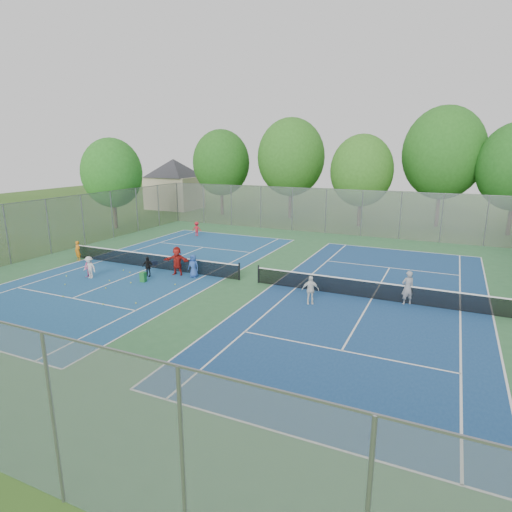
{
  "coord_description": "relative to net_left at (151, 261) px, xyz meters",
  "views": [
    {
      "loc": [
        10.26,
        -21.28,
        7.5
      ],
      "look_at": [
        0.0,
        1.0,
        1.3
      ],
      "focal_mm": 30.0,
      "sensor_mm": 36.0,
      "label": 1
    }
  ],
  "objects": [
    {
      "name": "court_pad",
      "position": [
        7.0,
        0.0,
        -0.45
      ],
      "size": [
        32.0,
        32.0,
        0.01
      ],
      "primitive_type": "cube",
      "color": "#31683B",
      "rests_on": "ground"
    },
    {
      "name": "fence_west",
      "position": [
        -9.0,
        0.0,
        1.54
      ],
      "size": [
        0.1,
        32.0,
        4.0
      ],
      "primitive_type": "cube",
      "rotation": [
        0.0,
        0.0,
        1.57
      ],
      "color": "gray",
      "rests_on": "ground"
    },
    {
      "name": "tennis_ball_6",
      "position": [
        3.52,
        -5.66,
        -0.42
      ],
      "size": [
        0.07,
        0.07,
        0.07
      ],
      "primitive_type": "sphere",
      "color": "#CFD331",
      "rests_on": "ground"
    },
    {
      "name": "ball_hopper",
      "position": [
        1.51,
        -2.61,
        -0.16
      ],
      "size": [
        0.34,
        0.34,
        0.59
      ],
      "primitive_type": "cube",
      "rotation": [
        0.0,
        0.0,
        0.14
      ],
      "color": "#227F32",
      "rests_on": "ground"
    },
    {
      "name": "tree_nr",
      "position": [
        16.0,
        24.0,
        6.59
      ],
      "size": [
        7.6,
        7.6,
        11.42
      ],
      "color": "#443326",
      "rests_on": "ground"
    },
    {
      "name": "tree_side_w",
      "position": [
        -12.0,
        10.0,
        4.79
      ],
      "size": [
        5.6,
        5.6,
        8.47
      ],
      "color": "#443326",
      "rests_on": "ground"
    },
    {
      "name": "ball_crate",
      "position": [
        -0.2,
        0.58,
        -0.31
      ],
      "size": [
        0.41,
        0.41,
        0.28
      ],
      "primitive_type": "cube",
      "rotation": [
        0.0,
        0.0,
        -0.3
      ],
      "color": "blue",
      "rests_on": "ground"
    },
    {
      "name": "tennis_ball_0",
      "position": [
        1.04,
        -3.15,
        -0.42
      ],
      "size": [
        0.07,
        0.07,
        0.07
      ],
      "primitive_type": "sphere",
      "color": "yellow",
      "rests_on": "ground"
    },
    {
      "name": "tree_nl",
      "position": [
        1.0,
        23.0,
        6.09
      ],
      "size": [
        7.2,
        7.2,
        10.69
      ],
      "color": "#443326",
      "rests_on": "ground"
    },
    {
      "name": "court_left",
      "position": [
        0.0,
        0.0,
        -0.44
      ],
      "size": [
        10.97,
        23.77,
        0.01
      ],
      "primitive_type": "cube",
      "color": "navy",
      "rests_on": "court_pad"
    },
    {
      "name": "ground",
      "position": [
        7.0,
        0.0,
        -0.46
      ],
      "size": [
        120.0,
        120.0,
        0.0
      ],
      "primitive_type": "plane",
      "color": "#30561B",
      "rests_on": "ground"
    },
    {
      "name": "tennis_ball_9",
      "position": [
        0.45,
        -4.49,
        -0.42
      ],
      "size": [
        0.07,
        0.07,
        0.07
      ],
      "primitive_type": "sphere",
      "color": "gold",
      "rests_on": "ground"
    },
    {
      "name": "student_f",
      "position": [
        2.48,
        -0.6,
        0.43
      ],
      "size": [
        1.7,
        0.82,
        1.76
      ],
      "primitive_type": "imported",
      "rotation": [
        0.0,
        0.0,
        0.19
      ],
      "color": "#A21D17",
      "rests_on": "ground"
    },
    {
      "name": "student_a",
      "position": [
        -5.68,
        -0.6,
        0.23
      ],
      "size": [
        0.55,
        0.42,
        1.37
      ],
      "primitive_type": "imported",
      "rotation": [
        0.0,
        0.0,
        -0.19
      ],
      "color": "orange",
      "rests_on": "ground"
    },
    {
      "name": "net_left",
      "position": [
        0.0,
        0.0,
        0.0
      ],
      "size": [
        12.87,
        0.1,
        0.91
      ],
      "primitive_type": "cube",
      "color": "black",
      "rests_on": "ground"
    },
    {
      "name": "tennis_ball_5",
      "position": [
        -3.36,
        -3.74,
        -0.42
      ],
      "size": [
        0.07,
        0.07,
        0.07
      ],
      "primitive_type": "sphere",
      "color": "#D1EB36",
      "rests_on": "ground"
    },
    {
      "name": "teen_court_b",
      "position": [
        11.32,
        -2.0,
        0.27
      ],
      "size": [
        0.92,
        0.66,
        1.44
      ],
      "primitive_type": "imported",
      "rotation": [
        0.0,
        0.0,
        0.41
      ],
      "color": "white",
      "rests_on": "ground"
    },
    {
      "name": "tennis_ball_1",
      "position": [
        -0.56,
        -6.46,
        -0.42
      ],
      "size": [
        0.07,
        0.07,
        0.07
      ],
      "primitive_type": "sphere",
      "color": "#CFD932",
      "rests_on": "ground"
    },
    {
      "name": "tennis_ball_8",
      "position": [
        2.15,
        -6.46,
        -0.42
      ],
      "size": [
        0.07,
        0.07,
        0.07
      ],
      "primitive_type": "sphere",
      "color": "#BEDB33",
      "rests_on": "ground"
    },
    {
      "name": "tennis_ball_10",
      "position": [
        -0.43,
        -1.52,
        -0.42
      ],
      "size": [
        0.07,
        0.07,
        0.07
      ],
      "primitive_type": "sphere",
      "color": "gold",
      "rests_on": "ground"
    },
    {
      "name": "student_e",
      "position": [
        3.63,
        -0.6,
        0.25
      ],
      "size": [
        0.69,
        0.46,
        1.4
      ],
      "primitive_type": "imported",
      "rotation": [
        0.0,
        0.0,
        0.02
      ],
      "color": "#2A4E9A",
      "rests_on": "ground"
    },
    {
      "name": "fence_north",
      "position": [
        7.0,
        16.0,
        1.54
      ],
      "size": [
        32.0,
        0.1,
        4.0
      ],
      "primitive_type": "cube",
      "color": "gray",
      "rests_on": "ground"
    },
    {
      "name": "student_c",
      "position": [
        -1.83,
        -3.34,
        0.21
      ],
      "size": [
        0.87,
        0.52,
        1.33
      ],
      "primitive_type": "imported",
      "rotation": [
        0.0,
        0.0,
        0.03
      ],
      "color": "silver",
      "rests_on": "ground"
    },
    {
      "name": "student_b",
      "position": [
        -1.96,
        -3.27,
        0.16
      ],
      "size": [
        0.64,
        0.52,
        1.23
      ],
      "primitive_type": "imported",
      "rotation": [
        0.0,
        0.0,
        0.1
      ],
      "color": "#E45895",
      "rests_on": "ground"
    },
    {
      "name": "court_right",
      "position": [
        14.0,
        0.0,
        -0.44
      ],
      "size": [
        10.97,
        23.77,
        0.01
      ],
      "primitive_type": "cube",
      "color": "navy",
      "rests_on": "court_pad"
    },
    {
      "name": "tree_nw",
      "position": [
        -7.0,
        22.0,
        5.44
      ],
      "size": [
        6.4,
        6.4,
        9.58
      ],
      "color": "#443326",
      "rests_on": "ground"
    },
    {
      "name": "tennis_ball_2",
      "position": [
        -1.12,
        -1.31,
        -0.42
      ],
      "size": [
        0.07,
        0.07,
        0.07
      ],
      "primitive_type": "sphere",
      "color": "#BAE435",
      "rests_on": "ground"
    },
    {
      "name": "child_far_baseline",
      "position": [
        -2.88,
        10.05,
        0.18
      ],
      "size": [
        0.91,
        0.65,
        1.27
      ],
      "primitive_type": "imported",
      "rotation": [
        0.0,
        0.0,
        3.38
      ],
      "color": "red",
      "rests_on": "ground"
    },
    {
      "name": "tree_nc",
      "position": [
        9.0,
        21.0,
        4.94
      ],
      "size": [
        6.0,
        6.0,
        8.85
      ],
      "color": "#443326",
      "rests_on": "ground"
    },
    {
      "name": "tennis_ball_3",
      "position": [
        -2.12,
        -4.95,
        -0.42
      ],
      "size": [
        0.07,
        0.07,
        0.07
      ],
      "primitive_type": "sphere",
      "color": "#B0C52E",
      "rests_on": "ground"
    },
    {
      "name": "net_right",
      "position": [
        14.0,
        0.0,
        0.0
      ],
      "size": [
        12.87,
        0.1,
        0.91
      ],
      "primitive_type": "cube",
      "color": "black",
      "rests_on": "ground"
    },
    {
      "name": "house",
      "position": [
        -15.0,
        24.0,
        3.76
      ],
      "size": [
        11.03,
        11.03,
        7.3
      ],
      "color": "#B7A88C",
      "rests_on": "ground"
    },
    {
      "name": "student_d",
      "position": [
        1.05,
        -1.61,
        0.16
      ],
      "size": [
        0.76,
        0.43,
        1.22
      ],
      "primitive_type": "imported",
      "rotation": [
        0.0,
        0.0,
        0.19
      ],
      "color": "black",
      "rests_on": "ground"
    },
    {
      "name": "tennis_ball_4",
      "position": [
        3.53,
        -2.36,
        -0.42
      ],
      "size": [
        0.07,
        0.07,
        0.07
      ],
      "primitive_type": "sphere",
      "color": "yellow",
      "rests_on": "ground"
    },
    {
      "name": "instructor",
      "position": [
        15.68,
        -0.08,
        0.4
      ],
      "size": [
        0.75,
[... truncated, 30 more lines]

